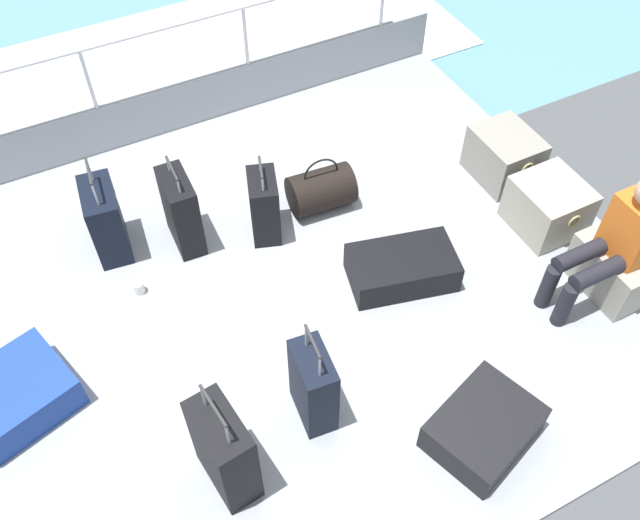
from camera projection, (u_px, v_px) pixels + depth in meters
name	position (u px, v px, depth m)	size (l,w,h in m)	color
ground_plane	(284.00, 295.00, 5.11)	(4.40, 5.20, 0.06)	gray
gunwale_port	(179.00, 106.00, 6.15)	(0.06, 5.20, 0.45)	gray
railing_port	(168.00, 52.00, 5.72)	(0.04, 4.20, 1.02)	silver
sea_wake	(142.00, 75.00, 7.40)	(12.00, 12.00, 0.01)	#598C9E
cargo_crate_0	(504.00, 156.00, 5.74)	(0.58, 0.45, 0.42)	gray
cargo_crate_1	(548.00, 206.00, 5.37)	(0.56, 0.50, 0.41)	#9E9989
cargo_crate_2	(616.00, 268.00, 4.99)	(0.61, 0.42, 0.39)	gray
passenger_seated	(614.00, 242.00, 4.64)	(0.34, 0.66, 1.09)	orange
suitcase_0	(224.00, 451.00, 3.92)	(0.47, 0.28, 0.90)	black
suitcase_1	(484.00, 428.00, 4.26)	(0.70, 0.79, 0.24)	black
suitcase_2	(15.00, 396.00, 4.39)	(0.74, 0.81, 0.26)	navy
suitcase_3	(106.00, 220.00, 5.15)	(0.48, 0.29, 0.81)	black
suitcase_5	(264.00, 206.00, 5.27)	(0.41, 0.32, 0.69)	black
suitcase_6	(402.00, 268.00, 5.08)	(0.62, 0.86, 0.25)	black
suitcase_7	(181.00, 212.00, 5.18)	(0.43, 0.22, 0.77)	black
suitcase_8	(313.00, 386.00, 4.23)	(0.39, 0.24, 0.83)	black
duffel_bag	(321.00, 190.00, 5.53)	(0.38, 0.54, 0.50)	black
paper_cup	(139.00, 288.00, 5.05)	(0.08, 0.08, 0.10)	white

